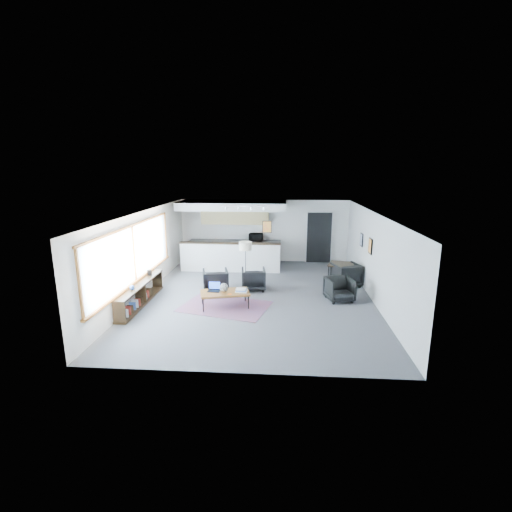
# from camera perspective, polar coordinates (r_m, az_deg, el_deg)

# --- Properties ---
(room) EXTENTS (7.02, 9.02, 2.62)m
(room) POSITION_cam_1_polar(r_m,az_deg,el_deg) (11.25, 0.08, 0.14)
(room) COLOR #4D4D50
(room) RESTS_ON ground
(window) EXTENTS (0.10, 5.95, 1.66)m
(window) POSITION_cam_1_polar(r_m,az_deg,el_deg) (11.14, -18.32, 0.14)
(window) COLOR #8CBFFF
(window) RESTS_ON room
(console) EXTENTS (0.35, 3.00, 0.80)m
(console) POSITION_cam_1_polar(r_m,az_deg,el_deg) (11.25, -17.41, -5.65)
(console) COLOR black
(console) RESTS_ON floor
(kitchenette) EXTENTS (4.20, 1.96, 2.60)m
(kitchenette) POSITION_cam_1_polar(r_m,az_deg,el_deg) (14.97, -3.51, 3.75)
(kitchenette) COLOR white
(kitchenette) RESTS_ON floor
(doorway) EXTENTS (1.10, 0.12, 2.15)m
(doorway) POSITION_cam_1_polar(r_m,az_deg,el_deg) (15.67, 9.66, 2.89)
(doorway) COLOR black
(doorway) RESTS_ON room
(track_light) EXTENTS (1.60, 0.07, 0.15)m
(track_light) POSITION_cam_1_polar(r_m,az_deg,el_deg) (13.26, -1.81, 7.53)
(track_light) COLOR silver
(track_light) RESTS_ON room
(wall_art_lower) EXTENTS (0.03, 0.38, 0.48)m
(wall_art_lower) POSITION_cam_1_polar(r_m,az_deg,el_deg) (11.87, 17.18, 1.47)
(wall_art_lower) COLOR black
(wall_art_lower) RESTS_ON room
(wall_art_upper) EXTENTS (0.03, 0.34, 0.44)m
(wall_art_upper) POSITION_cam_1_polar(r_m,az_deg,el_deg) (13.12, 15.92, 2.43)
(wall_art_upper) COLOR black
(wall_art_upper) RESTS_ON room
(kilim_rug) EXTENTS (2.76, 2.21, 0.01)m
(kilim_rug) POSITION_cam_1_polar(r_m,az_deg,el_deg) (10.77, -4.78, -7.73)
(kilim_rug) COLOR #5C3448
(kilim_rug) RESTS_ON floor
(coffee_table) EXTENTS (1.51, 1.06, 0.45)m
(coffee_table) POSITION_cam_1_polar(r_m,az_deg,el_deg) (10.63, -4.82, -5.68)
(coffee_table) COLOR brown
(coffee_table) RESTS_ON floor
(laptop) EXTENTS (0.36, 0.29, 0.25)m
(laptop) POSITION_cam_1_polar(r_m,az_deg,el_deg) (10.74, -6.46, -4.92)
(laptop) COLOR black
(laptop) RESTS_ON coffee_table
(ceramic_pot) EXTENTS (0.24, 0.24, 0.24)m
(ceramic_pot) POSITION_cam_1_polar(r_m,az_deg,el_deg) (10.61, -4.96, -4.84)
(ceramic_pot) COLOR gray
(ceramic_pot) RESTS_ON coffee_table
(book_stack) EXTENTS (0.34, 0.27, 0.10)m
(book_stack) POSITION_cam_1_polar(r_m,az_deg,el_deg) (10.57, -2.29, -5.29)
(book_stack) COLOR silver
(book_stack) RESTS_ON coffee_table
(coaster) EXTENTS (0.12, 0.12, 0.01)m
(coaster) POSITION_cam_1_polar(r_m,az_deg,el_deg) (10.41, -4.08, -5.88)
(coaster) COLOR #E5590C
(coaster) RESTS_ON coffee_table
(armchair_left) EXTENTS (0.93, 0.89, 0.80)m
(armchair_left) POSITION_cam_1_polar(r_m,az_deg,el_deg) (11.95, -6.24, -3.62)
(armchair_left) COLOR black
(armchair_left) RESTS_ON floor
(armchair_right) EXTENTS (0.83, 0.79, 0.78)m
(armchair_right) POSITION_cam_1_polar(r_m,az_deg,el_deg) (12.07, -0.39, -3.41)
(armchair_right) COLOR black
(armchair_right) RESTS_ON floor
(floor_lamp) EXTENTS (0.51, 0.51, 1.48)m
(floor_lamp) POSITION_cam_1_polar(r_m,az_deg,el_deg) (12.37, -1.64, 1.31)
(floor_lamp) COLOR black
(floor_lamp) RESTS_ON floor
(dining_table) EXTENTS (1.02, 1.02, 0.69)m
(dining_table) POSITION_cam_1_polar(r_m,az_deg,el_deg) (13.01, 13.00, -1.42)
(dining_table) COLOR black
(dining_table) RESTS_ON floor
(dining_chair_near) EXTENTS (0.77, 0.74, 0.66)m
(dining_chair_near) POSITION_cam_1_polar(r_m,az_deg,el_deg) (11.38, 12.72, -5.12)
(dining_chair_near) COLOR black
(dining_chair_near) RESTS_ON floor
(dining_chair_far) EXTENTS (0.89, 0.86, 0.73)m
(dining_chair_far) POSITION_cam_1_polar(r_m,az_deg,el_deg) (12.82, 13.71, -2.92)
(dining_chair_far) COLOR black
(dining_chair_far) RESTS_ON floor
(microwave) EXTENTS (0.58, 0.35, 0.37)m
(microwave) POSITION_cam_1_polar(r_m,az_deg,el_deg) (15.36, -0.02, 3.03)
(microwave) COLOR black
(microwave) RESTS_ON kitchenette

